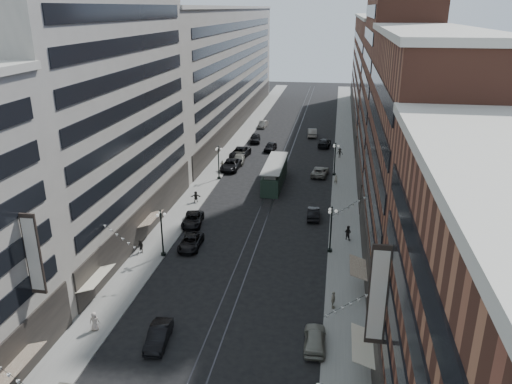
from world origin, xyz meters
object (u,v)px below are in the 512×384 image
Objects in this scene: lamppost_sw_mid at (219,161)px; car_5 at (159,336)px; car_13 at (270,147)px; pedestrian_8 at (336,180)px; pedestrian_2 at (141,247)px; car_extra_0 at (263,124)px; car_8 at (239,159)px; car_9 at (255,138)px; car_7 at (193,219)px; car_11 at (320,171)px; pedestrian_9 at (340,153)px; lamppost_se_mid at (335,158)px; pedestrian_1 at (95,321)px; car_extra_2 at (240,152)px; lamppost_sw_far at (162,231)px; car_14 at (312,132)px; car_12 at (324,143)px; pedestrian_7 at (348,233)px; car_10 at (313,213)px; car_extra_1 at (231,165)px; pedestrian_5 at (196,197)px; streetcar at (275,174)px; car_4 at (315,339)px; pedestrian_6 at (222,165)px; lamppost_se_far at (331,228)px.

car_5 is (4.79, -41.84, -2.36)m from lamppost_sw_mid.
car_13 is 3.16× the size of pedestrian_8.
car_extra_0 is (4.09, 65.15, -0.17)m from pedestrian_2.
car_8 is 14.97m from car_9.
car_11 is at bearing 49.50° from car_7.
pedestrian_8 is at bearing -97.76° from pedestrian_9.
pedestrian_1 is at bearing -112.98° from lamppost_se_mid.
car_8 is at bearing -77.05° from car_extra_2.
car_14 is at bearing 77.24° from lamppost_sw_far.
lamppost_sw_far reaches higher than car_5.
lamppost_se_mid is 18.71m from car_12.
car_14 is at bearing -54.58° from pedestrian_7.
lamppost_se_mid is 18.69m from car_10.
car_extra_1 is (-15.28, 0.82, 0.12)m from car_11.
car_11 is 0.84× the size of car_extra_2.
pedestrian_5 reaches higher than car_12.
car_extra_2 is (-8.35, 14.17, -0.76)m from streetcar.
lamppost_sw_mid reaches higher than car_12.
car_4 is 48.39m from pedestrian_6.
lamppost_se_far reaches higher than car_9.
pedestrian_8 is at bearing -32.75° from car_8.
car_9 is 2.87× the size of pedestrian_7.
streetcar is at bearing 31.98° from pedestrian_5.
lamppost_sw_far is 21.85m from pedestrian_7.
car_5 is (-13.61, -46.84, -2.36)m from lamppost_se_mid.
car_5 is 0.88× the size of car_9.
pedestrian_6 is at bearing -70.00° from car_4.
car_extra_0 is at bearing -76.24° from car_10.
lamppost_sw_mid is 1.21× the size of car_extra_0.
lamppost_sw_far is 33.28m from pedestrian_8.
streetcar reaches higher than pedestrian_9.
pedestrian_8 is (0.30, 23.44, -2.19)m from lamppost_se_far.
car_extra_2 is (-17.55, 8.35, -2.21)m from lamppost_se_mid.
lamppost_se_far is 1.02× the size of car_14.
pedestrian_1 is at bearing -66.04° from pedestrian_2.
car_11 is 2.99× the size of pedestrian_7.
car_13 reaches higher than car_11.
pedestrian_2 is (-21.10, -31.85, -2.17)m from lamppost_se_mid.
pedestrian_8 is (1.10, 40.60, 0.15)m from car_4.
car_extra_2 is at bearing 73.81° from pedestrian_5.
car_5 is at bearing -91.06° from car_8.
pedestrian_5 is (-16.88, 2.81, 0.23)m from car_10.
car_10 is (6.80, -12.56, -0.92)m from streetcar.
pedestrian_7 is at bearing 99.95° from car_12.
lamppost_se_mid is 10.78m from pedestrian_9.
car_13 is at bearing 51.76° from car_extra_2.
pedestrian_9 reaches higher than car_4.
pedestrian_5 reaches higher than car_7.
car_14 reaches higher than car_11.
pedestrian_1 is 0.97× the size of pedestrian_7.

